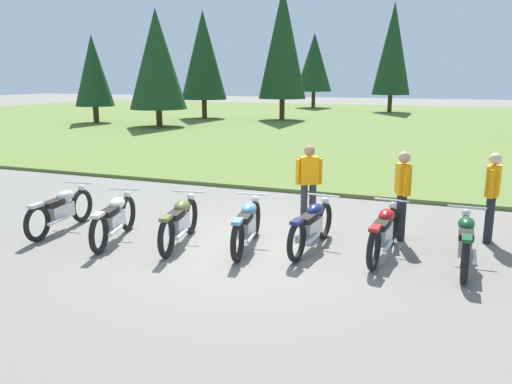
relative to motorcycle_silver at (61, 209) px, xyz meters
name	(u,v)px	position (x,y,z in m)	size (l,w,h in m)	color
ground_plane	(244,248)	(3.77, 0.36, -0.44)	(140.00, 140.00, 0.00)	slate
grass_moorland	(401,124)	(3.77, 26.93, -0.39)	(80.00, 44.00, 0.10)	#5B7033
forest_treeline	(456,55)	(6.71, 29.07, 3.99)	(42.71, 26.03, 9.06)	#47331E
motorcycle_silver	(61,209)	(0.00, 0.00, 0.00)	(0.62, 2.10, 0.88)	black
motorcycle_cream	(114,218)	(1.38, -0.15, 0.00)	(0.78, 2.06, 0.88)	black
motorcycle_olive	(180,221)	(2.61, 0.11, 0.00)	(0.72, 2.08, 0.88)	black
motorcycle_sky_blue	(247,224)	(3.83, 0.37, 0.00)	(0.68, 2.09, 0.88)	black
motorcycle_navy	(312,225)	(4.92, 0.73, 0.00)	(0.62, 2.10, 0.88)	black
motorcycle_red	(384,232)	(6.16, 0.81, 0.00)	(0.62, 2.10, 0.88)	black
motorcycle_british_green	(465,241)	(7.44, 0.75, 0.00)	(0.62, 2.10, 0.88)	black
rider_in_hivis_vest	(402,190)	(6.32, 1.90, 0.51)	(0.33, 0.53, 1.67)	black
rider_with_back_turned	(309,181)	(4.46, 2.12, 0.51)	(0.49, 0.37, 1.67)	#2D2D38
rider_checking_bike	(492,192)	(7.86, 2.31, 0.51)	(0.27, 0.54, 1.67)	black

